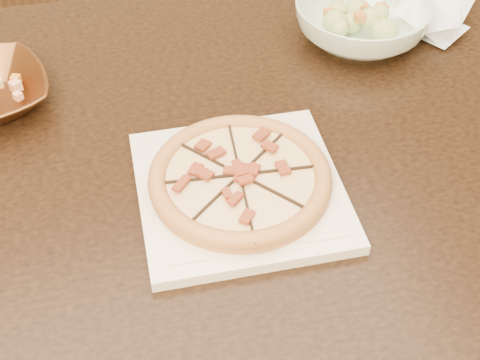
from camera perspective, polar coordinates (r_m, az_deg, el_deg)
The scene contains 6 objects.
floor at distance 1.73m, azimuth -2.68°, elevation -12.38°, with size 4.00×4.00×0.02m, color #351D0C.
dining_table at distance 1.10m, azimuth -5.81°, elevation -0.88°, with size 1.60×1.10×0.75m.
plate at distance 0.96m, azimuth 0.00°, elevation -0.82°, with size 0.32×0.32×0.02m.
pizza at distance 0.94m, azimuth -0.00°, elevation 0.17°, with size 0.26×0.26×0.03m.
salad_bowl at distance 1.27m, azimuth 10.31°, elevation 13.19°, with size 0.25×0.25×0.08m, color silver.
cling_film at distance 1.35m, azimuth 16.16°, elevation 13.35°, with size 0.18×0.14×0.05m, color white, non-canonical shape.
Camera 1 is at (-0.22, -0.91, 1.45)m, focal length 50.00 mm.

